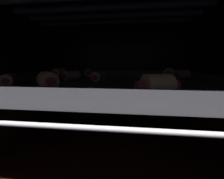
# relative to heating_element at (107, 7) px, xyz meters

# --- Properties ---
(ground_plane) EXTENTS (0.58, 0.52, 0.01)m
(ground_plane) POSITION_rel_heating_element_xyz_m (0.00, -0.00, -0.36)
(ground_plane) COLOR black
(oven_wall_back) EXTENTS (0.58, 0.01, 0.38)m
(oven_wall_back) POSITION_rel_heating_element_xyz_m (0.00, 0.25, -0.16)
(oven_wall_back) COLOR black
(oven_wall_back) RESTS_ON ground_plane
(oven_wall_left) EXTENTS (0.01, 0.50, 0.38)m
(oven_wall_left) POSITION_rel_heating_element_xyz_m (-0.29, -0.00, -0.16)
(oven_wall_left) COLOR black
(oven_wall_left) RESTS_ON ground_plane
(heating_element) EXTENTS (0.45, 0.23, 0.01)m
(heating_element) POSITION_rel_heating_element_xyz_m (0.00, 0.00, 0.00)
(heating_element) COLOR #333338
(oven_rack_mid) EXTENTS (0.53, 0.49, 0.01)m
(oven_rack_mid) POSITION_rel_heating_element_xyz_m (0.00, -0.00, -0.18)
(oven_rack_mid) COLOR #B7B7BC
(baking_tray_mid) EXTENTS (0.50, 0.38, 0.03)m
(baking_tray_mid) POSITION_rel_heating_element_xyz_m (0.00, -0.00, -0.17)
(baking_tray_mid) COLOR #4C4C51
(baking_tray_mid) RESTS_ON oven_rack_mid
(pig_in_blanket_mid_0) EXTENTS (0.06, 0.04, 0.03)m
(pig_in_blanket_mid_0) POSITION_rel_heating_element_xyz_m (0.09, -0.15, -0.15)
(pig_in_blanket_mid_0) COLOR #EAC577
(pig_in_blanket_mid_0) RESTS_ON baking_tray_mid
(pig_in_blanket_mid_1) EXTENTS (0.05, 0.04, 0.03)m
(pig_in_blanket_mid_1) POSITION_rel_heating_element_xyz_m (0.22, 0.11, -0.16)
(pig_in_blanket_mid_1) COLOR #E9B384
(pig_in_blanket_mid_1) RESTS_ON baking_tray_mid
(pig_in_blanket_mid_2) EXTENTS (0.05, 0.05, 0.03)m
(pig_in_blanket_mid_2) POSITION_rel_heating_element_xyz_m (-0.09, -0.10, -0.15)
(pig_in_blanket_mid_2) COLOR #E6B871
(pig_in_blanket_mid_2) RESTS_ON baking_tray_mid
(pig_in_blanket_mid_3) EXTENTS (0.04, 0.05, 0.03)m
(pig_in_blanket_mid_3) POSITION_rel_heating_element_xyz_m (-0.16, 0.08, -0.15)
(pig_in_blanket_mid_3) COLOR #E2BA75
(pig_in_blanket_mid_3) RESTS_ON baking_tray_mid
(pig_in_blanket_mid_4) EXTENTS (0.04, 0.05, 0.03)m
(pig_in_blanket_mid_4) POSITION_rel_heating_element_xyz_m (-0.11, 0.03, -0.16)
(pig_in_blanket_mid_4) COLOR #DBB47F
(pig_in_blanket_mid_4) RESTS_ON baking_tray_mid
(pig_in_blanket_mid_5) EXTENTS (0.04, 0.05, 0.02)m
(pig_in_blanket_mid_5) POSITION_rel_heating_element_xyz_m (-0.20, -0.07, -0.16)
(pig_in_blanket_mid_5) COLOR #DCB780
(pig_in_blanket_mid_5) RESTS_ON baking_tray_mid
(pig_in_blanket_mid_6) EXTENTS (0.04, 0.06, 0.03)m
(pig_in_blanket_mid_6) POSITION_rel_heating_element_xyz_m (-0.09, 0.14, -0.15)
(pig_in_blanket_mid_6) COLOR #D3C580
(pig_in_blanket_mid_6) RESTS_ON baking_tray_mid
(pig_in_blanket_mid_7) EXTENTS (0.04, 0.05, 0.03)m
(pig_in_blanket_mid_7) POSITION_rel_heating_element_xyz_m (0.18, 0.11, -0.15)
(pig_in_blanket_mid_7) COLOR #E1BC7C
(pig_in_blanket_mid_7) RESTS_ON baking_tray_mid
(pig_in_blanket_mid_8) EXTENTS (0.03, 0.06, 0.03)m
(pig_in_blanket_mid_8) POSITION_rel_heating_element_xyz_m (-0.03, 0.02, -0.16)
(pig_in_blanket_mid_8) COLOR #DBBD7C
(pig_in_blanket_mid_8) RESTS_ON baking_tray_mid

